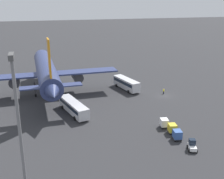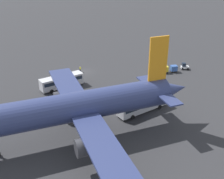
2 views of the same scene
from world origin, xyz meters
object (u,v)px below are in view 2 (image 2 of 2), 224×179
Objects in this scene: shuttle_bus_far at (143,104)px; cargo_cart_blue at (174,68)px; cargo_cart_yellow at (165,69)px; baggage_tug at (184,66)px; worker_person at (80,69)px; cargo_cart_white at (157,71)px; airplane at (74,108)px; shuttle_bus_near at (62,81)px.

cargo_cart_blue is at bearing -151.05° from shuttle_bus_far.
shuttle_bus_far is 24.87m from cargo_cart_yellow.
baggage_tug is 1.20× the size of cargo_cart_blue.
cargo_cart_white is at bearing 154.68° from worker_person.
cargo_cart_blue is (4.37, 0.82, 0.25)m from baggage_tug.
shuttle_bus_far is (-16.97, -5.36, -5.24)m from airplane.
shuttle_bus_near is 24.00m from shuttle_bus_far.
cargo_cart_yellow is (-31.32, 0.13, -0.83)m from shuttle_bus_near.
cargo_cart_blue is (-19.34, -18.28, -0.66)m from shuttle_bus_far.
shuttle_bus_near is at bearing -1.21° from cargo_cart_white.
shuttle_bus_near reaches higher than cargo_cart_yellow.
baggage_tug is 4.45m from cargo_cart_blue.
baggage_tug is at bearing -176.68° from cargo_cart_yellow.
shuttle_bus_far reaches higher than baggage_tug.
airplane is 35.36m from worker_person.
shuttle_bus_far is 26.63m from cargo_cart_blue.
cargo_cart_white is at bearing -143.17° from airplane.
cargo_cart_blue is (-36.31, -23.65, -5.90)m from airplane.
cargo_cart_blue is (-34.25, 0.52, -0.83)m from shuttle_bus_near.
shuttle_bus_far is at bearing 57.58° from baggage_tug.
baggage_tug reaches higher than worker_person.
baggage_tug is at bearing -155.58° from shuttle_bus_far.
airplane reaches higher than shuttle_bus_near.
baggage_tug is at bearing 167.03° from shuttle_bus_near.
baggage_tug is at bearing -169.40° from cargo_cart_blue.
airplane is 4.07× the size of shuttle_bus_near.
cargo_cart_yellow is (2.93, -0.39, 0.00)m from cargo_cart_blue.
cargo_cart_white is (10.24, 0.89, 0.25)m from baggage_tug.
shuttle_bus_near is (-2.06, -24.17, -5.07)m from airplane.
cargo_cart_yellow is (7.31, 0.42, 0.25)m from baggage_tug.
cargo_cart_blue reaches higher than worker_person.
airplane is 21.83× the size of cargo_cart_yellow.
cargo_cart_white is at bearing 23.71° from baggage_tug.
cargo_cart_white is at bearing 0.73° from cargo_cart_blue.
cargo_cart_yellow is at bearing 22.04° from baggage_tug.
cargo_cart_blue is 2.96m from cargo_cart_yellow.
worker_person is at bearing -106.67° from airplane.
shuttle_bus_near is 6.93× the size of worker_person.
cargo_cart_white is (2.93, 0.47, 0.00)m from cargo_cart_yellow.
worker_person is at bearing -21.58° from cargo_cart_yellow.
shuttle_bus_near reaches higher than worker_person.
worker_person is 25.73m from cargo_cart_yellow.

